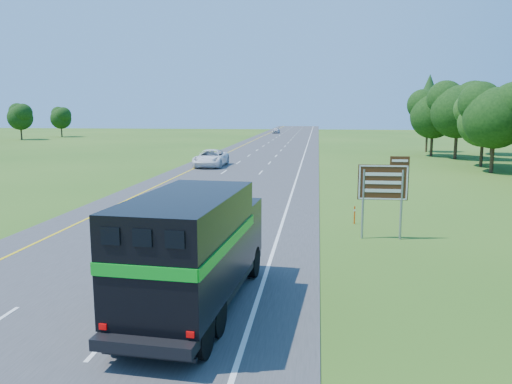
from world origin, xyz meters
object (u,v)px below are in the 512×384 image
(exit_sign, at_px, (384,186))
(white_suv, at_px, (211,158))
(far_car, at_px, (276,131))
(horse_truck, at_px, (195,248))

(exit_sign, bearing_deg, white_suv, 115.97)
(white_suv, bearing_deg, far_car, 90.20)
(far_car, bearing_deg, white_suv, -86.95)
(far_car, relative_size, exit_sign, 1.05)
(horse_truck, xyz_separation_m, far_car, (-7.35, 116.83, -1.26))
(horse_truck, height_order, far_car, horse_truck)
(horse_truck, xyz_separation_m, exit_sign, (6.74, 9.57, 0.57))
(far_car, bearing_deg, exit_sign, -79.09)
(far_car, height_order, exit_sign, exit_sign)
(white_suv, relative_size, far_car, 1.56)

